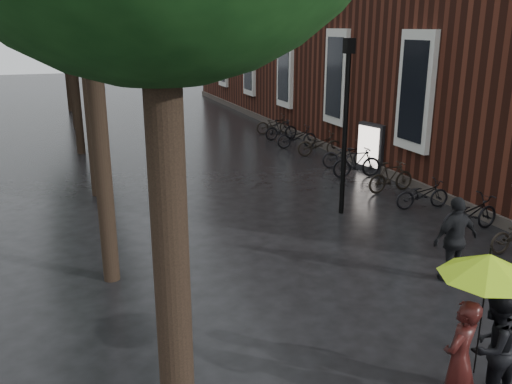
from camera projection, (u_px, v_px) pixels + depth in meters
name	position (u px, v px, depth m)	size (l,w,h in m)	color
brick_building	(395.00, 1.00, 25.15)	(10.20, 33.20, 12.00)	#38160F
person_burgundy	(460.00, 360.00, 6.88)	(0.60, 0.40, 1.66)	black
person_black	(492.00, 347.00, 7.22)	(0.77, 0.60, 1.59)	black
lime_umbrella	(488.00, 266.00, 6.56)	(1.19, 1.19, 1.75)	black
pedestrian_walking	(455.00, 239.00, 10.65)	(1.02, 0.43, 1.74)	black
parked_bicycles	(347.00, 158.00, 19.00)	(2.14, 15.56, 1.03)	black
ad_lightbox	(371.00, 147.00, 18.80)	(0.26, 1.12, 1.69)	black
lamp_post	(346.00, 111.00, 13.98)	(0.24, 0.24, 4.61)	black
cycle_sign	(104.00, 109.00, 20.58)	(0.15, 0.51, 2.80)	#262628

